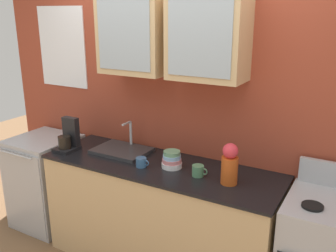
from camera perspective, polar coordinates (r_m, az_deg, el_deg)
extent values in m
cube|color=#993D28|center=(3.19, 2.07, 2.93)|extent=(3.88, 0.10, 2.64)
cube|color=tan|center=(3.09, -5.10, 14.00)|extent=(0.57, 0.31, 0.65)
cube|color=#9EADB7|center=(2.96, -6.92, 13.81)|extent=(0.48, 0.01, 0.55)
cube|color=tan|center=(2.78, 6.23, 13.63)|extent=(0.57, 0.31, 0.65)
cube|color=#9EADB7|center=(2.63, 4.78, 13.48)|extent=(0.48, 0.01, 0.55)
cube|color=white|center=(3.84, -16.00, 11.59)|extent=(0.58, 0.01, 0.77)
cube|color=tan|center=(3.23, -1.28, -13.72)|extent=(1.97, 0.63, 0.90)
cube|color=black|center=(3.02, -1.34, -6.19)|extent=(1.99, 0.66, 0.02)
cylinder|color=black|center=(2.56, 21.37, -11.40)|extent=(0.14, 0.14, 0.02)
cube|color=#2D2D30|center=(3.29, -7.15, -3.77)|extent=(0.48, 0.35, 0.03)
cylinder|color=#ADAFB5|center=(3.36, -5.75, -1.07)|extent=(0.02, 0.02, 0.21)
cylinder|color=#ADAFB5|center=(3.29, -6.41, 0.41)|extent=(0.02, 0.12, 0.02)
cylinder|color=white|center=(2.96, 0.59, -5.99)|extent=(0.16, 0.16, 0.04)
cylinder|color=#D87F84|center=(2.94, 0.59, -5.42)|extent=(0.15, 0.15, 0.04)
cylinder|color=#8CB7E0|center=(2.93, 0.60, -4.85)|extent=(0.14, 0.14, 0.04)
cylinder|color=#669972|center=(2.92, 0.60, -4.27)|extent=(0.13, 0.13, 0.04)
cylinder|color=#BF4C19|center=(2.70, 9.44, -6.76)|extent=(0.12, 0.12, 0.20)
sphere|color=#D8333F|center=(2.64, 9.60, -3.81)|extent=(0.11, 0.11, 0.11)
cylinder|color=#38608C|center=(2.97, -4.16, -5.58)|extent=(0.08, 0.08, 0.08)
torus|color=#38608C|center=(2.94, -3.36, -5.70)|extent=(0.05, 0.01, 0.05)
cylinder|color=#4C7F59|center=(2.81, 4.63, -6.88)|extent=(0.09, 0.09, 0.08)
torus|color=#4C7F59|center=(2.79, 5.60, -7.01)|extent=(0.05, 0.01, 0.05)
cube|color=#ADAFB5|center=(4.00, -18.19, -8.05)|extent=(0.58, 0.60, 0.92)
cube|color=#ADAFB5|center=(3.83, -21.57, -9.60)|extent=(0.55, 0.01, 0.83)
cylinder|color=#ADAFB5|center=(3.66, -22.55, -4.10)|extent=(0.43, 0.02, 0.02)
cube|color=black|center=(3.43, -15.33, -3.43)|extent=(0.17, 0.20, 0.03)
cylinder|color=black|center=(3.39, -15.66, -2.42)|extent=(0.11, 0.11, 0.11)
cube|color=black|center=(3.43, -14.70, -0.81)|extent=(0.15, 0.06, 0.26)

